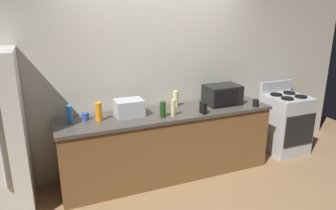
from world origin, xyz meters
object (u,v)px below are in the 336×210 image
at_px(bottle_hand_soap, 176,99).
at_px(bottle_vinegar, 173,108).
at_px(bottle_spray_cleaner, 69,114).
at_px(toaster_oven, 129,108).
at_px(microwave, 222,95).
at_px(cordless_phone, 203,108).
at_px(bottle_dish_soap, 99,112).
at_px(stove_range, 285,123).
at_px(mug_black, 256,103).
at_px(bottle_wine, 163,109).
at_px(mug_blue, 86,116).

xyz_separation_m(bottle_hand_soap, bottle_vinegar, (-0.19, -0.35, -0.00)).
bearing_deg(bottle_spray_cleaner, toaster_oven, -3.17).
height_order(microwave, cordless_phone, microwave).
relative_size(cordless_phone, bottle_dish_soap, 0.66).
xyz_separation_m(stove_range, mug_black, (-0.79, -0.23, 0.49)).
xyz_separation_m(microwave, bottle_wine, (-0.97, -0.19, -0.03)).
distance_m(bottle_dish_soap, bottle_wine, 0.77).
height_order(bottle_dish_soap, bottle_hand_soap, bottle_dish_soap).
height_order(microwave, bottle_hand_soap, microwave).
xyz_separation_m(bottle_wine, mug_black, (1.34, -0.08, -0.05)).
bearing_deg(bottle_spray_cleaner, mug_blue, 6.72).
relative_size(bottle_vinegar, mug_black, 2.15).
distance_m(cordless_phone, mug_black, 0.82).
height_order(bottle_dish_soap, mug_black, bottle_dish_soap).
distance_m(stove_range, mug_blue, 3.07).
xyz_separation_m(stove_range, bottle_wine, (-2.13, -0.15, 0.54)).
bearing_deg(bottle_hand_soap, mug_black, -22.65).
height_order(stove_range, bottle_vinegar, bottle_vinegar).
relative_size(stove_range, bottle_vinegar, 5.15).
xyz_separation_m(stove_range, mug_blue, (-3.03, 0.12, 0.48)).
xyz_separation_m(toaster_oven, bottle_vinegar, (0.51, -0.21, -0.00)).
bearing_deg(bottle_wine, bottle_vinegar, -1.50).
xyz_separation_m(microwave, bottle_hand_soap, (-0.64, 0.15, -0.03)).
bearing_deg(mug_blue, cordless_phone, -13.31).
height_order(toaster_oven, bottle_dish_soap, bottle_dish_soap).
relative_size(toaster_oven, bottle_dish_soap, 1.49).
distance_m(bottle_vinegar, mug_blue, 1.07).
height_order(toaster_oven, bottle_hand_soap, bottle_hand_soap).
bearing_deg(cordless_phone, bottle_spray_cleaner, 168.20).
bearing_deg(stove_range, bottle_spray_cleaner, 178.22).
height_order(mug_black, mug_blue, mug_black).
relative_size(cordless_phone, bottle_hand_soap, 0.69).
bearing_deg(bottle_dish_soap, mug_black, -6.75).
relative_size(bottle_dish_soap, mug_black, 2.35).
distance_m(cordless_phone, mug_blue, 1.46).
bearing_deg(bottle_vinegar, cordless_phone, -9.45).
bearing_deg(bottle_vinegar, toaster_oven, 157.39).
relative_size(microwave, mug_black, 4.93).
xyz_separation_m(stove_range, bottle_spray_cleaner, (-3.21, 0.10, 0.54)).
bearing_deg(mug_black, bottle_hand_soap, 157.35).
bearing_deg(mug_black, bottle_wine, 176.63).
bearing_deg(cordless_phone, bottle_dish_soap, 168.79).
height_order(bottle_vinegar, mug_blue, bottle_vinegar).
height_order(toaster_oven, bottle_spray_cleaner, bottle_spray_cleaner).
height_order(stove_range, bottle_wine, bottle_wine).
bearing_deg(bottle_vinegar, bottle_spray_cleaner, 168.39).
distance_m(bottle_dish_soap, mug_blue, 0.19).
distance_m(stove_range, bottle_vinegar, 2.07).
bearing_deg(mug_blue, bottle_dish_soap, -34.82).
relative_size(toaster_oven, mug_blue, 3.79).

